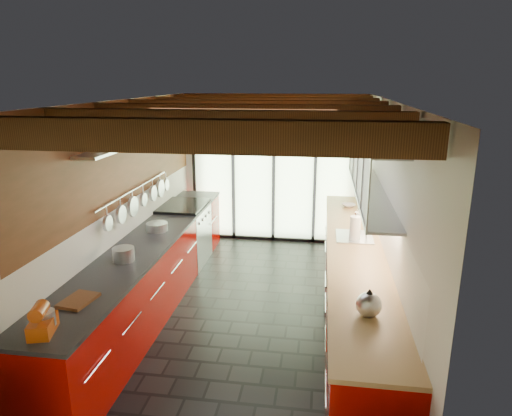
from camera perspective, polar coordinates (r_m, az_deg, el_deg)
name	(u,v)px	position (r m, az deg, el deg)	size (l,w,h in m)	color
ground	(250,311)	(5.93, -0.80, -12.76)	(5.50, 5.50, 0.00)	black
room_shell	(249,184)	(5.34, -0.87, 3.02)	(5.50, 5.50, 5.50)	silver
ceiling_beams	(254,111)	(5.60, -0.27, 11.98)	(3.14, 5.06, 4.90)	#593316
glass_door	(274,150)	(7.97, 2.25, 7.31)	(2.95, 0.10, 2.90)	#C6EAAD
left_counter	(151,272)	(6.04, -12.95, -7.76)	(0.68, 5.00, 0.92)	#9B0600
range_stove	(185,234)	(7.31, -8.92, -3.26)	(0.66, 0.90, 0.97)	silver
right_counter	(354,284)	(5.68, 12.14, -9.28)	(0.68, 5.00, 0.92)	#9B0600
sink_assembly	(355,234)	(5.87, 12.33, -3.21)	(0.45, 0.52, 0.43)	silver
upper_cabinets_right	(373,166)	(5.56, 14.40, 5.10)	(0.34, 3.00, 3.00)	silver
left_wall_fixtures	(138,165)	(6.00, -14.49, 5.20)	(0.28, 2.60, 0.96)	silver
stand_mixer	(43,321)	(4.02, -25.11, -12.66)	(0.23, 0.32, 0.26)	#BD460F
pot_large	(124,254)	(5.20, -16.22, -5.57)	(0.24, 0.24, 0.15)	silver
pot_small	(157,227)	(6.11, -12.26, -2.31)	(0.28, 0.28, 0.11)	silver
cutting_board	(78,300)	(4.44, -21.31, -10.69)	(0.24, 0.34, 0.03)	brown
kettle	(369,303)	(4.00, 13.92, -11.48)	(0.24, 0.28, 0.25)	silver
paper_towel	(355,229)	(5.72, 12.29, -2.53)	(0.14, 0.14, 0.36)	white
soap_bottle	(354,230)	(5.85, 12.19, -2.76)	(0.08, 0.08, 0.18)	silver
bowl	(349,206)	(7.22, 11.50, 0.31)	(0.20, 0.20, 0.05)	silver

